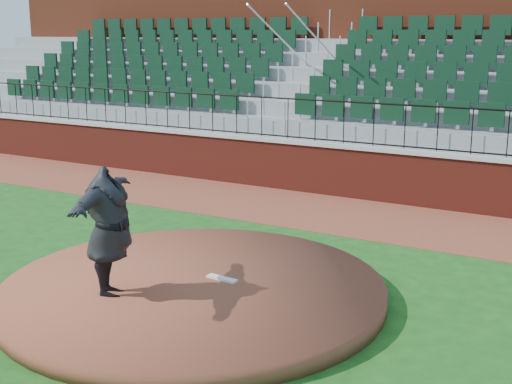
{
  "coord_description": "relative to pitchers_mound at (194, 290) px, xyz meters",
  "views": [
    {
      "loc": [
        5.65,
        -8.24,
        3.95
      ],
      "look_at": [
        0.0,
        1.5,
        1.3
      ],
      "focal_mm": 48.24,
      "sensor_mm": 36.0,
      "label": 1
    }
  ],
  "objects": [
    {
      "name": "warning_track",
      "position": [
        0.07,
        5.66,
        -0.12
      ],
      "size": [
        34.0,
        3.2,
        0.01
      ],
      "primitive_type": "cube",
      "color": "brown",
      "rests_on": "ground"
    },
    {
      "name": "pitcher",
      "position": [
        -0.75,
        -0.97,
        1.07
      ],
      "size": [
        1.55,
        2.37,
        1.88
      ],
      "primitive_type": "imported",
      "rotation": [
        0.0,
        0.0,
        2.01
      ],
      "color": "black",
      "rests_on": "pitchers_mound"
    },
    {
      "name": "pitching_rubber",
      "position": [
        0.31,
        0.31,
        0.14
      ],
      "size": [
        0.53,
        0.17,
        0.03
      ],
      "primitive_type": "cube",
      "rotation": [
        0.0,
        0.0,
        -0.08
      ],
      "color": "white",
      "rests_on": "pitchers_mound"
    },
    {
      "name": "wall_railing",
      "position": [
        0.07,
        7.26,
        1.67
      ],
      "size": [
        34.0,
        0.05,
        1.0
      ],
      "primitive_type": null,
      "color": "black",
      "rests_on": "wall_cap"
    },
    {
      "name": "concourse_wall",
      "position": [
        0.07,
        12.79,
        2.62
      ],
      "size": [
        34.0,
        0.5,
        5.5
      ],
      "primitive_type": "cube",
      "color": "maroon",
      "rests_on": "ground"
    },
    {
      "name": "wall_cap",
      "position": [
        0.07,
        7.26,
        1.12
      ],
      "size": [
        34.0,
        0.45,
        0.1
      ],
      "primitive_type": "cube",
      "color": "#B7B7B7",
      "rests_on": "field_wall"
    },
    {
      "name": "field_wall",
      "position": [
        0.07,
        7.26,
        0.47
      ],
      "size": [
        34.0,
        0.35,
        1.2
      ],
      "primitive_type": "cube",
      "color": "maroon",
      "rests_on": "ground"
    },
    {
      "name": "pitchers_mound",
      "position": [
        0.0,
        0.0,
        0.0
      ],
      "size": [
        5.78,
        5.78,
        0.25
      ],
      "primitive_type": "cylinder",
      "color": "brown",
      "rests_on": "ground"
    },
    {
      "name": "seating_stands",
      "position": [
        0.07,
        9.99,
        2.18
      ],
      "size": [
        34.0,
        5.1,
        4.6
      ],
      "primitive_type": null,
      "color": "gray",
      "rests_on": "ground"
    },
    {
      "name": "ground",
      "position": [
        0.07,
        0.26,
        -0.12
      ],
      "size": [
        90.0,
        90.0,
        0.0
      ],
      "primitive_type": "plane",
      "color": "#184E16",
      "rests_on": "ground"
    }
  ]
}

